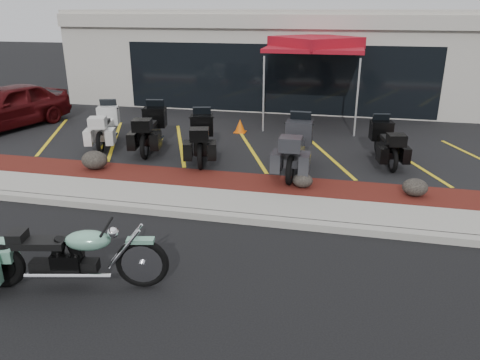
% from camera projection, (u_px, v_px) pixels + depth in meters
% --- Properties ---
extents(ground, '(90.00, 90.00, 0.00)m').
position_uv_depth(ground, '(191.00, 238.00, 8.89)').
color(ground, black).
rests_on(ground, ground).
extents(curb, '(24.00, 0.25, 0.15)m').
position_uv_depth(curb, '(205.00, 215.00, 9.69)').
color(curb, gray).
rests_on(curb, ground).
extents(sidewalk, '(24.00, 1.20, 0.15)m').
position_uv_depth(sidewalk, '(214.00, 202.00, 10.33)').
color(sidewalk, gray).
rests_on(sidewalk, ground).
extents(mulch_bed, '(24.00, 1.20, 0.16)m').
position_uv_depth(mulch_bed, '(227.00, 183.00, 11.42)').
color(mulch_bed, '#370D0C').
rests_on(mulch_bed, ground).
extents(upper_lot, '(26.00, 9.60, 0.15)m').
position_uv_depth(upper_lot, '(265.00, 130.00, 16.36)').
color(upper_lot, black).
rests_on(upper_lot, ground).
extents(dealership_building, '(18.00, 8.16, 4.00)m').
position_uv_depth(dealership_building, '(289.00, 56.00, 21.41)').
color(dealership_building, '#AAA599').
rests_on(dealership_building, ground).
extents(boulder_left, '(0.68, 0.57, 0.48)m').
position_uv_depth(boulder_left, '(95.00, 160.00, 12.08)').
color(boulder_left, black).
rests_on(boulder_left, mulch_bed).
extents(boulder_mid, '(0.47, 0.39, 0.33)m').
position_uv_depth(boulder_mid, '(303.00, 180.00, 10.88)').
color(boulder_mid, black).
rests_on(boulder_mid, mulch_bed).
extents(boulder_right, '(0.56, 0.46, 0.39)m').
position_uv_depth(boulder_right, '(415.00, 187.00, 10.38)').
color(boulder_right, black).
rests_on(boulder_right, mulch_bed).
extents(hero_cruiser, '(3.19, 1.44, 1.09)m').
position_uv_depth(hero_cruiser, '(142.00, 256.00, 7.15)').
color(hero_cruiser, '#69A389').
rests_on(hero_cruiser, ground).
extents(touring_white, '(1.45, 2.35, 1.28)m').
position_uv_depth(touring_white, '(110.00, 119.00, 14.72)').
color(touring_white, white).
rests_on(touring_white, upper_lot).
extents(touring_black_front, '(1.31, 2.46, 1.35)m').
position_uv_depth(touring_black_front, '(156.00, 121.00, 14.32)').
color(touring_black_front, black).
rests_on(touring_black_front, upper_lot).
extents(touring_black_mid, '(1.41, 2.40, 1.31)m').
position_uv_depth(touring_black_mid, '(202.00, 129.00, 13.47)').
color(touring_black_mid, black).
rests_on(touring_black_mid, upper_lot).
extents(touring_grey, '(0.96, 2.43, 1.41)m').
position_uv_depth(touring_grey, '(300.00, 137.00, 12.49)').
color(touring_grey, '#2D2D32').
rests_on(touring_grey, upper_lot).
extents(touring_black_rear, '(1.17, 2.17, 1.20)m').
position_uv_depth(touring_black_rear, '(380.00, 134.00, 13.15)').
color(touring_black_rear, black).
rests_on(touring_black_rear, upper_lot).
extents(parked_car, '(2.90, 4.75, 1.51)m').
position_uv_depth(parked_car, '(7.00, 106.00, 16.02)').
color(parked_car, '#3F090B').
rests_on(parked_car, upper_lot).
extents(traffic_cone, '(0.43, 0.43, 0.44)m').
position_uv_depth(traffic_cone, '(240.00, 126.00, 15.66)').
color(traffic_cone, '#DA5607').
rests_on(traffic_cone, upper_lot).
extents(popup_canopy, '(3.35, 3.35, 3.01)m').
position_uv_depth(popup_canopy, '(315.00, 45.00, 16.00)').
color(popup_canopy, silver).
rests_on(popup_canopy, upper_lot).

